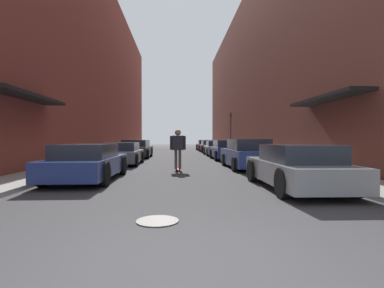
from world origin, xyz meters
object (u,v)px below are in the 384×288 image
object	(u,v)px
parked_car_right_0	(296,167)
parked_car_right_5	(205,145)
skateboarder	(178,145)
traffic_light	(231,128)
parked_car_left_2	(136,149)
parked_car_right_1	(247,154)
parked_car_left_0	(88,162)
parked_car_right_3	(216,148)
manhole_cover	(157,221)
parked_car_left_1	(122,154)
parked_car_right_2	(227,150)
parked_car_right_4	(210,146)

from	to	relation	value
parked_car_right_0	parked_car_right_5	xyz separation A→B (m)	(0.17, 27.05, 0.02)
skateboarder	traffic_light	world-z (taller)	traffic_light
parked_car_left_2	parked_car_right_1	size ratio (longest dim) A/B	1.06
parked_car_right_5	skateboarder	world-z (taller)	skateboarder
parked_car_left_0	traffic_light	world-z (taller)	traffic_light
parked_car_right_3	manhole_cover	world-z (taller)	parked_car_right_3
parked_car_left_0	traffic_light	distance (m)	20.95
parked_car_right_3	traffic_light	distance (m)	5.38
parked_car_left_0	parked_car_left_2	world-z (taller)	parked_car_left_2
parked_car_right_3	parked_car_right_5	xyz separation A→B (m)	(0.14, 10.44, 0.02)
parked_car_left_0	skateboarder	distance (m)	4.07
parked_car_right_1	traffic_light	xyz separation A→B (m)	(2.08, 15.58, 1.80)
parked_car_left_1	manhole_cover	world-z (taller)	parked_car_left_1
parked_car_left_0	parked_car_right_2	world-z (taller)	parked_car_right_2
parked_car_left_2	parked_car_right_0	bearing A→B (deg)	-66.13
parked_car_left_2	parked_car_left_0	bearing A→B (deg)	-90.10
parked_car_right_1	manhole_cover	size ratio (longest dim) A/B	6.37
parked_car_right_0	parked_car_right_2	bearing A→B (deg)	89.70
parked_car_right_1	manhole_cover	bearing A→B (deg)	-112.34
parked_car_left_0	parked_car_right_1	world-z (taller)	parked_car_right_1
parked_car_right_3	skateboarder	distance (m)	12.26
traffic_light	parked_car_right_3	bearing A→B (deg)	-114.00
parked_car_right_1	skateboarder	distance (m)	3.33
parked_car_left_0	parked_car_left_1	distance (m)	5.93
parked_car_left_1	skateboarder	world-z (taller)	skateboarder
parked_car_right_5	skateboarder	xyz separation A→B (m)	(-3.35, -22.27, 0.47)
parked_car_right_2	parked_car_right_5	bearing A→B (deg)	89.58
parked_car_right_4	parked_car_right_3	bearing A→B (deg)	-91.00
parked_car_left_2	parked_car_right_0	world-z (taller)	parked_car_left_2
manhole_cover	parked_car_left_1	bearing A→B (deg)	103.17
parked_car_left_2	parked_car_right_4	distance (m)	10.26
parked_car_left_1	parked_car_right_1	world-z (taller)	parked_car_right_1
parked_car_left_1	parked_car_left_0	bearing A→B (deg)	-90.13
parked_car_left_1	traffic_light	distance (m)	15.70
parked_car_right_4	skateboarder	size ratio (longest dim) A/B	2.39
parked_car_left_2	parked_car_right_4	xyz separation A→B (m)	(6.25, 8.14, -0.03)
parked_car_left_2	parked_car_right_3	xyz separation A→B (m)	(6.15, 2.78, -0.04)
manhole_cover	parked_car_left_2	bearing A→B (deg)	98.66
parked_car_left_1	manhole_cover	distance (m)	11.31
parked_car_left_0	parked_car_right_4	bearing A→B (deg)	72.54
parked_car_right_3	traffic_light	size ratio (longest dim) A/B	1.16
parked_car_right_1	manhole_cover	xyz separation A→B (m)	(-3.56, -8.67, -0.63)
parked_car_left_1	parked_car_right_4	world-z (taller)	parked_car_right_4
parked_car_left_2	parked_car_right_0	xyz separation A→B (m)	(6.12, -13.83, -0.04)
parked_car_right_0	parked_car_right_5	world-z (taller)	parked_car_right_5
parked_car_left_0	parked_car_right_0	size ratio (longest dim) A/B	1.03
parked_car_right_0	traffic_light	size ratio (longest dim) A/B	1.17
parked_car_right_1	parked_car_right_2	size ratio (longest dim) A/B	1.04
parked_car_left_2	traffic_light	xyz separation A→B (m)	(8.21, 7.39, 1.82)
parked_car_left_0	manhole_cover	xyz separation A→B (m)	(2.59, -5.07, -0.58)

